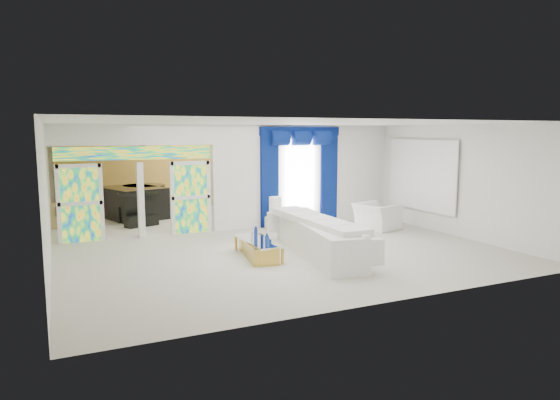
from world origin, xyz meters
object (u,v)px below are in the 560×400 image
console_table (285,223)px  armchair (377,216)px  white_sofa (317,238)px  coffee_table (258,249)px  grand_piano (133,203)px

console_table → armchair: 2.68m
white_sofa → coffee_table: (-1.35, 0.30, -0.19)m
white_sofa → grand_piano: grand_piano is taller
armchair → console_table: bearing=53.2°
armchair → grand_piano: 7.84m
armchair → grand_piano: (-6.16, 4.84, 0.13)m
white_sofa → armchair: bearing=41.4°
coffee_table → armchair: 4.67m
white_sofa → armchair: white_sofa is taller
white_sofa → console_table: size_ratio=3.52×
grand_piano → armchair: bearing=-57.7°
console_table → armchair: size_ratio=0.97×
grand_piano → console_table: bearing=-64.5°
armchair → grand_piano: bearing=39.7°
coffee_table → armchair: armchair is taller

